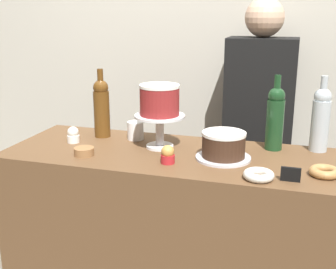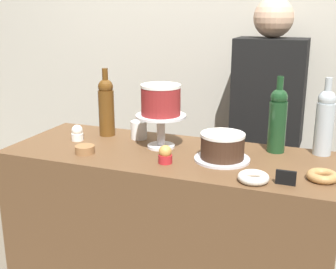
{
  "view_description": "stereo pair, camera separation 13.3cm",
  "coord_description": "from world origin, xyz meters",
  "px_view_note": "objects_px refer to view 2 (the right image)",
  "views": [
    {
      "loc": [
        0.51,
        -1.69,
        1.54
      ],
      "look_at": [
        0.0,
        0.0,
        1.03
      ],
      "focal_mm": 46.47,
      "sensor_mm": 36.0,
      "label": 1
    },
    {
      "loc": [
        0.64,
        -1.65,
        1.54
      ],
      "look_at": [
        0.0,
        0.0,
        1.03
      ],
      "focal_mm": 46.47,
      "sensor_mm": 36.0,
      "label": 2
    }
  ],
  "objects_px": {
    "cake_stand_pedestal": "(161,125)",
    "price_sign_chalkboard": "(286,178)",
    "cupcake_caramel": "(165,155)",
    "donut_maple": "(322,176)",
    "cupcake_vanilla": "(77,133)",
    "cookie_stack": "(85,149)",
    "barista_figure": "(265,144)",
    "white_layer_cake": "(161,100)",
    "wine_bottle_clear": "(325,121)",
    "donut_sugar": "(253,177)",
    "wine_bottle_amber": "(106,106)",
    "chocolate_round_cake": "(222,146)",
    "wine_bottle_green": "(278,119)",
    "coffee_cup_ceramic": "(139,130)"
  },
  "relations": [
    {
      "from": "chocolate_round_cake",
      "to": "donut_sugar",
      "type": "relative_size",
      "value": 1.6
    },
    {
      "from": "cookie_stack",
      "to": "wine_bottle_clear",
      "type": "bearing_deg",
      "value": 20.44
    },
    {
      "from": "white_layer_cake",
      "to": "wine_bottle_clear",
      "type": "xyz_separation_m",
      "value": [
        0.67,
        0.16,
        -0.07
      ]
    },
    {
      "from": "donut_maple",
      "to": "coffee_cup_ceramic",
      "type": "xyz_separation_m",
      "value": [
        -0.83,
        0.24,
        0.03
      ]
    },
    {
      "from": "wine_bottle_amber",
      "to": "wine_bottle_green",
      "type": "distance_m",
      "value": 0.8
    },
    {
      "from": "chocolate_round_cake",
      "to": "wine_bottle_amber",
      "type": "xyz_separation_m",
      "value": [
        -0.61,
        0.16,
        0.08
      ]
    },
    {
      "from": "cookie_stack",
      "to": "coffee_cup_ceramic",
      "type": "distance_m",
      "value": 0.31
    },
    {
      "from": "white_layer_cake",
      "to": "cookie_stack",
      "type": "distance_m",
      "value": 0.39
    },
    {
      "from": "coffee_cup_ceramic",
      "to": "wine_bottle_amber",
      "type": "bearing_deg",
      "value": -179.96
    },
    {
      "from": "cake_stand_pedestal",
      "to": "price_sign_chalkboard",
      "type": "relative_size",
      "value": 3.15
    },
    {
      "from": "wine_bottle_green",
      "to": "barista_figure",
      "type": "bearing_deg",
      "value": 103.31
    },
    {
      "from": "cupcake_vanilla",
      "to": "cookie_stack",
      "type": "bearing_deg",
      "value": -48.8
    },
    {
      "from": "white_layer_cake",
      "to": "cupcake_vanilla",
      "type": "bearing_deg",
      "value": -174.25
    },
    {
      "from": "cake_stand_pedestal",
      "to": "cupcake_caramel",
      "type": "relative_size",
      "value": 2.97
    },
    {
      "from": "donut_maple",
      "to": "price_sign_chalkboard",
      "type": "xyz_separation_m",
      "value": [
        -0.12,
        -0.09,
        0.01
      ]
    },
    {
      "from": "cake_stand_pedestal",
      "to": "wine_bottle_amber",
      "type": "distance_m",
      "value": 0.33
    },
    {
      "from": "chocolate_round_cake",
      "to": "barista_figure",
      "type": "bearing_deg",
      "value": 82.88
    },
    {
      "from": "price_sign_chalkboard",
      "to": "chocolate_round_cake",
      "type": "bearing_deg",
      "value": 147.94
    },
    {
      "from": "donut_sugar",
      "to": "barista_figure",
      "type": "distance_m",
      "value": 0.84
    },
    {
      "from": "cupcake_caramel",
      "to": "wine_bottle_amber",
      "type": "bearing_deg",
      "value": 146.51
    },
    {
      "from": "wine_bottle_amber",
      "to": "cupcake_caramel",
      "type": "relative_size",
      "value": 4.38
    },
    {
      "from": "cupcake_caramel",
      "to": "cupcake_vanilla",
      "type": "bearing_deg",
      "value": 164.03
    },
    {
      "from": "donut_sugar",
      "to": "barista_figure",
      "type": "relative_size",
      "value": 0.07
    },
    {
      "from": "cupcake_caramel",
      "to": "cookie_stack",
      "type": "height_order",
      "value": "cupcake_caramel"
    },
    {
      "from": "price_sign_chalkboard",
      "to": "wine_bottle_green",
      "type": "bearing_deg",
      "value": 103.05
    },
    {
      "from": "white_layer_cake",
      "to": "price_sign_chalkboard",
      "type": "relative_size",
      "value": 2.48
    },
    {
      "from": "cake_stand_pedestal",
      "to": "barista_figure",
      "type": "xyz_separation_m",
      "value": [
        0.37,
        0.57,
        -0.21
      ]
    },
    {
      "from": "wine_bottle_green",
      "to": "barista_figure",
      "type": "xyz_separation_m",
      "value": [
        -0.11,
        0.45,
        -0.26
      ]
    },
    {
      "from": "wine_bottle_amber",
      "to": "barista_figure",
      "type": "height_order",
      "value": "barista_figure"
    },
    {
      "from": "donut_sugar",
      "to": "donut_maple",
      "type": "bearing_deg",
      "value": 24.22
    },
    {
      "from": "cake_stand_pedestal",
      "to": "chocolate_round_cake",
      "type": "distance_m",
      "value": 0.31
    },
    {
      "from": "coffee_cup_ceramic",
      "to": "wine_bottle_clear",
      "type": "bearing_deg",
      "value": 4.89
    },
    {
      "from": "wine_bottle_clear",
      "to": "cookie_stack",
      "type": "bearing_deg",
      "value": -159.56
    },
    {
      "from": "cupcake_caramel",
      "to": "cupcake_vanilla",
      "type": "relative_size",
      "value": 1.0
    },
    {
      "from": "cake_stand_pedestal",
      "to": "white_layer_cake",
      "type": "height_order",
      "value": "white_layer_cake"
    },
    {
      "from": "white_layer_cake",
      "to": "barista_figure",
      "type": "relative_size",
      "value": 0.11
    },
    {
      "from": "donut_sugar",
      "to": "barista_figure",
      "type": "height_order",
      "value": "barista_figure"
    },
    {
      "from": "wine_bottle_clear",
      "to": "white_layer_cake",
      "type": "bearing_deg",
      "value": -166.66
    },
    {
      "from": "cupcake_caramel",
      "to": "donut_maple",
      "type": "relative_size",
      "value": 0.66
    },
    {
      "from": "price_sign_chalkboard",
      "to": "coffee_cup_ceramic",
      "type": "height_order",
      "value": "coffee_cup_ceramic"
    },
    {
      "from": "wine_bottle_clear",
      "to": "barista_figure",
      "type": "bearing_deg",
      "value": 125.23
    },
    {
      "from": "wine_bottle_clear",
      "to": "donut_sugar",
      "type": "height_order",
      "value": "wine_bottle_clear"
    },
    {
      "from": "barista_figure",
      "to": "cupcake_vanilla",
      "type": "bearing_deg",
      "value": -141.73
    },
    {
      "from": "wine_bottle_green",
      "to": "cupcake_caramel",
      "type": "height_order",
      "value": "wine_bottle_green"
    },
    {
      "from": "wine_bottle_amber",
      "to": "wine_bottle_green",
      "type": "xyz_separation_m",
      "value": [
        0.8,
        0.04,
        0.0
      ]
    },
    {
      "from": "wine_bottle_amber",
      "to": "donut_sugar",
      "type": "bearing_deg",
      "value": -23.73
    },
    {
      "from": "donut_maple",
      "to": "price_sign_chalkboard",
      "type": "distance_m",
      "value": 0.15
    },
    {
      "from": "cupcake_vanilla",
      "to": "cookie_stack",
      "type": "xyz_separation_m",
      "value": [
        0.13,
        -0.15,
        -0.02
      ]
    },
    {
      "from": "cupcake_vanilla",
      "to": "cookie_stack",
      "type": "distance_m",
      "value": 0.2
    },
    {
      "from": "cookie_stack",
      "to": "barista_figure",
      "type": "height_order",
      "value": "barista_figure"
    }
  ]
}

